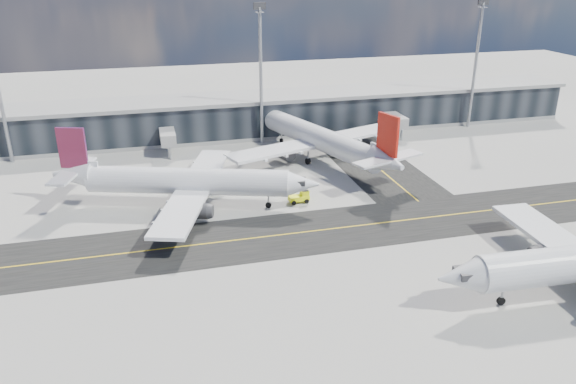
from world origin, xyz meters
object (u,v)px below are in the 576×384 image
object	(u,v)px
airliner_af	(184,181)
service_van	(337,139)
baggage_tug	(301,196)
airliner_redtail	(321,139)

from	to	relation	value
airliner_af	service_van	world-z (taller)	airliner_af
baggage_tug	service_van	xyz separation A→B (m)	(16.58, 29.40, -0.37)
airliner_af	airliner_redtail	xyz separation A→B (m)	(27.68, 15.47, 0.21)
airliner_af	service_van	xyz separation A→B (m)	(34.81, 25.97, -3.50)
airliner_af	baggage_tug	distance (m)	18.81
airliner_af	airliner_redtail	size ratio (longest dim) A/B	0.96
airliner_af	baggage_tug	bearing A→B (deg)	97.88
baggage_tug	service_van	size ratio (longest dim) A/B	0.71
airliner_redtail	baggage_tug	world-z (taller)	airliner_redtail
airliner_af	airliner_redtail	bearing A→B (deg)	137.72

